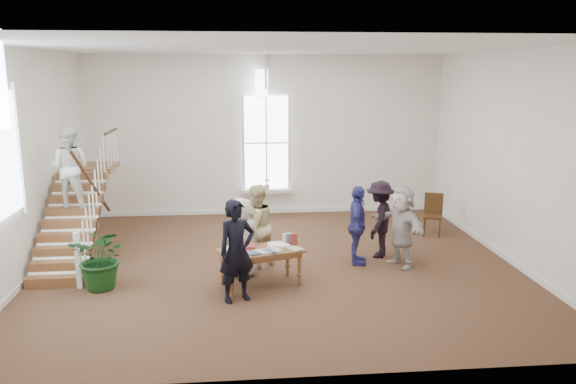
{
  "coord_description": "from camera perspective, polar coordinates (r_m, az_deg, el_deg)",
  "views": [
    {
      "loc": [
        -0.85,
        -11.33,
        4.06
      ],
      "look_at": [
        0.24,
        0.4,
        1.5
      ],
      "focal_mm": 35.0,
      "sensor_mm": 36.0,
      "label": 1
    }
  ],
  "objects": [
    {
      "name": "floor_plant",
      "position": [
        11.17,
        -18.35,
        -6.35
      ],
      "size": [
        1.25,
        1.13,
        1.22
      ],
      "primitive_type": "imported",
      "rotation": [
        0.0,
        0.0,
        -0.18
      ],
      "color": "#133D15",
      "rests_on": "ground"
    },
    {
      "name": "police_officer",
      "position": [
        10.02,
        -5.23,
        -5.99
      ],
      "size": [
        0.8,
        0.68,
        1.86
      ],
      "primitive_type": "imported",
      "rotation": [
        0.0,
        0.0,
        0.42
      ],
      "color": "black",
      "rests_on": "ground"
    },
    {
      "name": "room_shell",
      "position": [
        16.16,
        -2.16,
        -0.83
      ],
      "size": [
        10.49,
        10.0,
        10.0
      ],
      "color": "silver",
      "rests_on": "ground"
    },
    {
      "name": "ground",
      "position": [
        12.06,
        -0.98,
        -7.4
      ],
      "size": [
        10.0,
        10.0,
        0.0
      ],
      "primitive_type": "plane",
      "color": "#42281A",
      "rests_on": "ground"
    },
    {
      "name": "side_chair",
      "position": [
        14.51,
        14.52,
        -1.95
      ],
      "size": [
        0.59,
        0.59,
        1.05
      ],
      "rotation": [
        0.0,
        0.0,
        -0.38
      ],
      "color": "#38240F",
      "rests_on": "ground"
    },
    {
      "name": "elderly_woman",
      "position": [
        11.25,
        -4.72,
        -4.61
      ],
      "size": [
        0.92,
        0.79,
        1.6
      ],
      "primitive_type": "imported",
      "rotation": [
        0.0,
        0.0,
        3.57
      ],
      "color": "beige",
      "rests_on": "ground"
    },
    {
      "name": "person_yellow",
      "position": [
        11.71,
        -3.29,
        -3.5
      ],
      "size": [
        1.08,
        1.04,
        1.76
      ],
      "primitive_type": "imported",
      "rotation": [
        0.0,
        0.0,
        3.77
      ],
      "color": "#D2BF83",
      "rests_on": "ground"
    },
    {
      "name": "woman_cluster_a",
      "position": [
        11.96,
        7.04,
        -3.4
      ],
      "size": [
        0.63,
        1.06,
        1.7
      ],
      "primitive_type": "imported",
      "rotation": [
        0.0,
        0.0,
        1.34
      ],
      "color": "navy",
      "rests_on": "ground"
    },
    {
      "name": "library_table",
      "position": [
        10.72,
        -2.74,
        -6.26
      ],
      "size": [
        1.72,
        1.22,
        0.79
      ],
      "rotation": [
        0.0,
        0.0,
        0.31
      ],
      "color": "brown",
      "rests_on": "ground"
    },
    {
      "name": "woman_cluster_b",
      "position": [
        12.51,
        9.3,
        -2.74
      ],
      "size": [
        1.06,
        1.27,
        1.71
      ],
      "primitive_type": "imported",
      "rotation": [
        0.0,
        0.0,
        4.25
      ],
      "color": "black",
      "rests_on": "ground"
    },
    {
      "name": "woman_cluster_c",
      "position": [
        11.99,
        11.46,
        -3.44
      ],
      "size": [
        1.1,
        1.67,
        1.73
      ],
      "primitive_type": "imported",
      "rotation": [
        0.0,
        0.0,
        5.12
      ],
      "color": "beige",
      "rests_on": "ground"
    },
    {
      "name": "staircase",
      "position": [
        12.81,
        -21.04,
        0.46
      ],
      "size": [
        1.1,
        4.1,
        2.92
      ],
      "color": "brown",
      "rests_on": "ground"
    }
  ]
}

